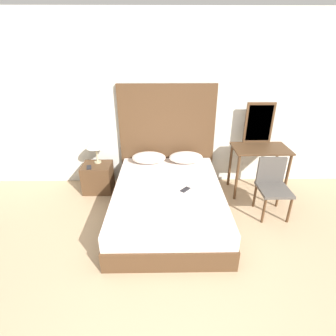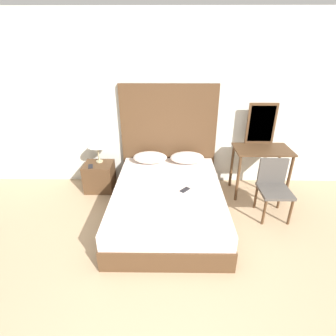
{
  "view_description": "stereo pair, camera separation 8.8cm",
  "coord_description": "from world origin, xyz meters",
  "px_view_note": "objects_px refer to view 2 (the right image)",
  "views": [
    {
      "loc": [
        -0.1,
        -1.47,
        2.27
      ],
      "look_at": [
        -0.05,
        1.7,
        0.72
      ],
      "focal_mm": 28.0,
      "sensor_mm": 36.0,
      "label": 1
    },
    {
      "loc": [
        -0.01,
        -1.47,
        2.27
      ],
      "look_at": [
        -0.05,
        1.7,
        0.72
      ],
      "focal_mm": 28.0,
      "sensor_mm": 36.0,
      "label": 2
    }
  ],
  "objects_px": {
    "phone_on_bed": "(185,190)",
    "chair": "(274,185)",
    "table_lamp": "(97,143)",
    "bed": "(168,202)",
    "vanity_desk": "(261,157)",
    "nightstand": "(100,177)",
    "phone_on_nightstand": "(91,166)"
  },
  "relations": [
    {
      "from": "phone_on_bed",
      "to": "table_lamp",
      "type": "distance_m",
      "value": 1.67
    },
    {
      "from": "bed",
      "to": "nightstand",
      "type": "bearing_deg",
      "value": 146.56
    },
    {
      "from": "chair",
      "to": "table_lamp",
      "type": "bearing_deg",
      "value": 164.46
    },
    {
      "from": "table_lamp",
      "to": "chair",
      "type": "bearing_deg",
      "value": -15.54
    },
    {
      "from": "bed",
      "to": "table_lamp",
      "type": "xyz_separation_m",
      "value": [
        -1.14,
        0.84,
        0.57
      ]
    },
    {
      "from": "nightstand",
      "to": "phone_on_bed",
      "type": "bearing_deg",
      "value": -30.65
    },
    {
      "from": "nightstand",
      "to": "chair",
      "type": "xyz_separation_m",
      "value": [
        2.62,
        -0.64,
        0.23
      ]
    },
    {
      "from": "phone_on_bed",
      "to": "vanity_desk",
      "type": "bearing_deg",
      "value": 30.87
    },
    {
      "from": "phone_on_bed",
      "to": "table_lamp",
      "type": "relative_size",
      "value": 0.38
    },
    {
      "from": "table_lamp",
      "to": "phone_on_nightstand",
      "type": "height_order",
      "value": "table_lamp"
    },
    {
      "from": "phone_on_nightstand",
      "to": "chair",
      "type": "bearing_deg",
      "value": -11.32
    },
    {
      "from": "phone_on_bed",
      "to": "nightstand",
      "type": "distance_m",
      "value": 1.61
    },
    {
      "from": "nightstand",
      "to": "bed",
      "type": "bearing_deg",
      "value": -33.44
    },
    {
      "from": "nightstand",
      "to": "table_lamp",
      "type": "distance_m",
      "value": 0.58
    },
    {
      "from": "bed",
      "to": "phone_on_nightstand",
      "type": "height_order",
      "value": "phone_on_nightstand"
    },
    {
      "from": "vanity_desk",
      "to": "bed",
      "type": "bearing_deg",
      "value": -155.14
    },
    {
      "from": "nightstand",
      "to": "chair",
      "type": "height_order",
      "value": "chair"
    },
    {
      "from": "phone_on_nightstand",
      "to": "vanity_desk",
      "type": "distance_m",
      "value": 2.69
    },
    {
      "from": "bed",
      "to": "chair",
      "type": "height_order",
      "value": "chair"
    },
    {
      "from": "table_lamp",
      "to": "chair",
      "type": "relative_size",
      "value": 0.52
    },
    {
      "from": "bed",
      "to": "nightstand",
      "type": "xyz_separation_m",
      "value": [
        -1.15,
        0.76,
        0.0
      ]
    },
    {
      "from": "bed",
      "to": "chair",
      "type": "xyz_separation_m",
      "value": [
        1.47,
        0.11,
        0.23
      ]
    },
    {
      "from": "phone_on_bed",
      "to": "chair",
      "type": "distance_m",
      "value": 1.25
    },
    {
      "from": "phone_on_nightstand",
      "to": "bed",
      "type": "bearing_deg",
      "value": -27.88
    },
    {
      "from": "vanity_desk",
      "to": "chair",
      "type": "height_order",
      "value": "chair"
    },
    {
      "from": "phone_on_bed",
      "to": "chair",
      "type": "relative_size",
      "value": 0.2
    },
    {
      "from": "nightstand",
      "to": "chair",
      "type": "relative_size",
      "value": 0.58
    },
    {
      "from": "phone_on_nightstand",
      "to": "chair",
      "type": "distance_m",
      "value": 2.76
    },
    {
      "from": "table_lamp",
      "to": "phone_on_nightstand",
      "type": "relative_size",
      "value": 2.54
    },
    {
      "from": "nightstand",
      "to": "table_lamp",
      "type": "bearing_deg",
      "value": 85.07
    },
    {
      "from": "vanity_desk",
      "to": "chair",
      "type": "bearing_deg",
      "value": -87.34
    },
    {
      "from": "vanity_desk",
      "to": "chair",
      "type": "distance_m",
      "value": 0.59
    }
  ]
}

